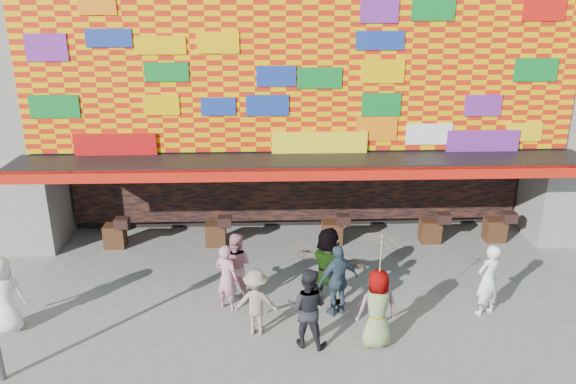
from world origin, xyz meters
The scene contains 12 objects.
ground centered at (0.00, 0.00, 0.00)m, with size 90.00×90.00×0.00m, color slate.
shop_building centered at (0.00, 8.18, 5.23)m, with size 15.20×9.40×10.00m.
ped_a centered at (-6.80, 0.27, 0.89)m, with size 0.87×0.57×1.78m, color white.
ped_b centered at (-1.93, 0.96, 0.84)m, with size 0.61×0.40×1.67m, color #C27E97.
ped_c centered at (-0.11, -0.55, 0.90)m, with size 0.87×0.68×1.80m, color black.
ped_d centered at (-1.21, -0.07, 0.77)m, with size 0.99×0.57×1.54m, color gray.
ped_e centered at (0.68, 0.64, 0.88)m, with size 1.03×0.43×1.76m, color #33475A.
ped_f centered at (0.51, 1.21, 0.97)m, with size 1.81×0.58×1.95m, color gray.
ped_g centered at (1.36, -0.63, 0.89)m, with size 0.87×0.56×1.78m, color gray.
ped_h centered at (4.18, 0.53, 0.88)m, with size 0.64×0.42×1.76m, color white.
ped_i centered at (-1.74, 1.54, 0.85)m, with size 0.83×0.65×1.71m, color #CF8593.
parasol centered at (1.36, -0.63, 2.15)m, with size 1.30×1.31×1.86m.
Camera 1 is at (-0.93, -10.90, 7.22)m, focal length 35.00 mm.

